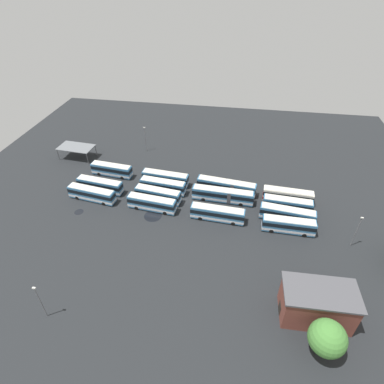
{
  "coord_description": "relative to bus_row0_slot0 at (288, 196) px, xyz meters",
  "views": [
    {
      "loc": [
        -10.62,
        61.91,
        49.7
      ],
      "look_at": [
        -0.27,
        -1.58,
        1.56
      ],
      "focal_mm": 29.24,
      "sensor_mm": 36.0,
      "label": 1
    }
  ],
  "objects": [
    {
      "name": "ground_plane",
      "position": [
        24.39,
        3.56,
        -1.88
      ],
      "size": [
        128.63,
        128.63,
        0.0
      ],
      "primitive_type": "plane",
      "color": "black"
    },
    {
      "name": "bus_row0_slot0",
      "position": [
        0.0,
        0.0,
        0.0
      ],
      "size": [
        12.4,
        3.32,
        3.56
      ],
      "color": "silver",
      "rests_on": "ground_plane"
    },
    {
      "name": "bus_row0_slot1",
      "position": [
        0.38,
        3.74,
        -0.0
      ],
      "size": [
        11.83,
        3.32,
        3.56
      ],
      "color": "teal",
      "rests_on": "ground_plane"
    },
    {
      "name": "bus_row0_slot2",
      "position": [
        0.71,
        7.44,
        0.0
      ],
      "size": [
        12.83,
        3.98,
        3.56
      ],
      "color": "teal",
      "rests_on": "ground_plane"
    },
    {
      "name": "bus_row0_slot3",
      "position": [
        0.71,
        11.2,
        -0.0
      ],
      "size": [
        11.72,
        2.75,
        3.56
      ],
      "color": "teal",
      "rests_on": "ground_plane"
    },
    {
      "name": "bus_row1_slot0",
      "position": [
        15.51,
        -1.51,
        0.0
      ],
      "size": [
        15.64,
        4.41,
        3.56
      ],
      "color": "teal",
      "rests_on": "ground_plane"
    },
    {
      "name": "bus_row1_slot1",
      "position": [
        16.13,
        2.41,
        0.0
      ],
      "size": [
        15.56,
        3.32,
        3.56
      ],
      "color": "teal",
      "rests_on": "ground_plane"
    },
    {
      "name": "bus_row1_slot3",
      "position": [
        16.8,
        9.75,
        0.0
      ],
      "size": [
        12.78,
        3.31,
        3.56
      ],
      "color": "teal",
      "rests_on": "ground_plane"
    },
    {
      "name": "bus_row2_slot0",
      "position": [
        32.24,
        -2.69,
        0.0
      ],
      "size": [
        12.86,
        3.68,
        3.56
      ],
      "color": "teal",
      "rests_on": "ground_plane"
    },
    {
      "name": "bus_row2_slot1",
      "position": [
        32.02,
        0.99,
        -0.0
      ],
      "size": [
        12.2,
        3.75,
        3.56
      ],
      "color": "teal",
      "rests_on": "ground_plane"
    },
    {
      "name": "bus_row2_slot2",
      "position": [
        32.37,
        4.92,
        -0.0
      ],
      "size": [
        11.96,
        4.07,
        3.56
      ],
      "color": "teal",
      "rests_on": "ground_plane"
    },
    {
      "name": "bus_row2_slot3",
      "position": [
        32.98,
        8.54,
        -0.0
      ],
      "size": [
        12.19,
        3.78,
        3.56
      ],
      "color": "teal",
      "rests_on": "ground_plane"
    },
    {
      "name": "bus_row3_slot0",
      "position": [
        48.16,
        -4.29,
        -0.0
      ],
      "size": [
        11.9,
        3.73,
        3.56
      ],
      "color": "teal",
      "rests_on": "ground_plane"
    },
    {
      "name": "bus_row3_slot2",
      "position": [
        48.46,
        3.34,
        0.0
      ],
      "size": [
        12.56,
        4.01,
        3.56
      ],
      "color": "teal",
      "rests_on": "ground_plane"
    },
    {
      "name": "bus_row3_slot3",
      "position": [
        49.05,
        7.3,
        0.0
      ],
      "size": [
        12.72,
        4.28,
        3.56
      ],
      "color": "teal",
      "rests_on": "ground_plane"
    },
    {
      "name": "depot_building",
      "position": [
        -1.95,
        31.93,
        1.57
      ],
      "size": [
        12.28,
        7.02,
        6.86
      ],
      "color": "brown",
      "rests_on": "ground_plane"
    },
    {
      "name": "maintenance_shelter",
      "position": [
        62.32,
        -12.15,
        1.68
      ],
      "size": [
        10.93,
        6.74,
        3.74
      ],
      "color": "slate",
      "rests_on": "ground_plane"
    },
    {
      "name": "lamp_post_near_entrance",
      "position": [
        43.48,
        39.36,
        2.48
      ],
      "size": [
        0.56,
        0.28,
        7.89
      ],
      "color": "slate",
      "rests_on": "ground_plane"
    },
    {
      "name": "lamp_post_by_building",
      "position": [
        42.58,
        -19.78,
        2.62
      ],
      "size": [
        0.56,
        0.28,
        8.17
      ],
      "color": "slate",
      "rests_on": "ground_plane"
    },
    {
      "name": "lamp_post_far_corner",
      "position": [
        -12.46,
        13.44,
        2.55
      ],
      "size": [
        0.56,
        0.28,
        8.04
      ],
      "color": "slate",
      "rests_on": "ground_plane"
    },
    {
      "name": "tree_east_edge",
      "position": [
        -2.15,
        38.53,
        2.81
      ],
      "size": [
        5.68,
        5.68,
        7.54
      ],
      "color": "brown",
      "rests_on": "ground_plane"
    },
    {
      "name": "puddle_between_rows",
      "position": [
        32.2,
        10.97,
        -1.88
      ],
      "size": [
        4.26,
        4.26,
        0.01
      ],
      "primitive_type": "cylinder",
      "color": "black",
      "rests_on": "ground_plane"
    },
    {
      "name": "puddle_front_lane",
      "position": [
        50.48,
        12.43,
        -1.88
      ],
      "size": [
        2.22,
        2.22,
        0.01
      ],
      "primitive_type": "cylinder",
      "color": "black",
      "rests_on": "ground_plane"
    }
  ]
}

